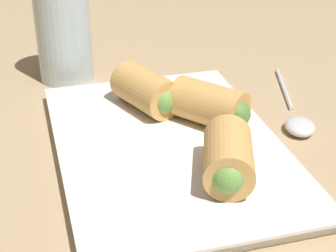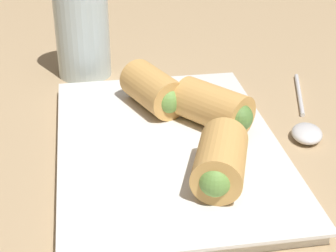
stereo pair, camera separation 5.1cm
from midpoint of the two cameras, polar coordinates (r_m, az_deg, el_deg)
table_surface at (r=55.90cm, az=-0.44°, el=-3.64°), size 180.00×140.00×2.00cm
serving_plate at (r=54.67cm, az=-2.68°, el=-2.32°), size 31.06×21.14×1.50cm
roll_front_left at (r=47.55cm, az=3.10°, el=-3.45°), size 8.48×6.51×4.27cm
roll_front_right at (r=56.34cm, az=1.95°, el=2.04°), size 8.45×7.98×4.27cm
roll_back_left at (r=59.49cm, az=-4.50°, el=3.48°), size 8.47×6.76×4.27cm
spoon at (r=60.84cm, az=10.69°, el=0.49°), size 17.65×6.97×1.41cm
drinking_glass at (r=70.82cm, az=-12.66°, el=9.43°), size 6.71×6.71×12.65cm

